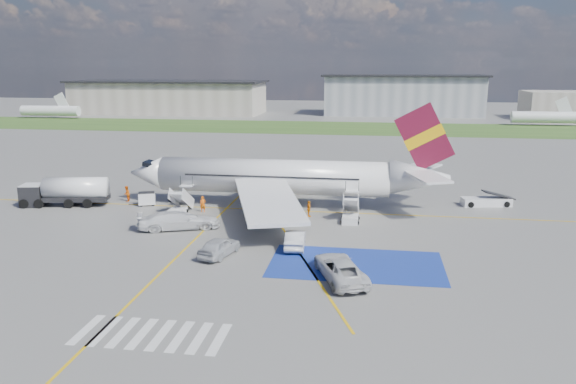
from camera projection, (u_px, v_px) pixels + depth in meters
The scene contains 22 objects.
ground at pixel (247, 243), 50.82m from camera, with size 400.00×400.00×0.00m, color #60605E.
grass_strip at pixel (329, 128), 142.38m from camera, with size 400.00×30.00×0.01m, color #2D4C1E.
taxiway_line_main at pixel (270, 210), 62.39m from camera, with size 120.00×0.20×0.01m, color gold.
taxiway_line_cross at pixel (152, 282), 41.91m from camera, with size 0.20×60.00×0.01m, color gold.
taxiway_line_diag at pixel (270, 210), 62.39m from camera, with size 0.20×60.00×0.01m, color gold.
staging_box at pixel (356, 264), 45.51m from camera, with size 14.00×8.00×0.01m, color navy.
crosswalk at pixel (152, 334), 33.74m from camera, with size 9.00×4.00×0.01m.
terminal_west at pixel (169, 98), 182.99m from camera, with size 60.00×22.00×10.00m, color gray.
terminal_centre at pixel (403, 96), 176.68m from camera, with size 48.00×18.00×12.00m, color gray.
airliner at pixel (286, 177), 63.34m from camera, with size 36.81×32.95×11.92m.
airstairs_fwd at pixel (178, 209), 60.45m from camera, with size 1.90×5.20×3.60m.
airstairs_aft at pixel (350, 216), 57.76m from camera, with size 1.90×5.20×3.60m.
fuel_tanker at pixel (66, 194), 64.05m from camera, with size 9.91×4.25×3.28m.
gpu_cart at pixel (147, 199), 64.27m from camera, with size 2.17×1.79×1.56m.
belt_loader at pixel (486, 202), 64.23m from camera, with size 6.11×3.08×1.77m.
car_silver_a at pixel (219, 247), 47.36m from camera, with size 1.91×4.75×1.62m, color #ADAFB4.
car_silver_b at pixel (295, 239), 49.48m from camera, with size 1.67×4.80×1.58m, color #ABADB2.
van_white_a at pixel (340, 265), 42.33m from camera, with size 2.66×5.76×2.16m, color silver.
van_white_b at pixel (179, 218), 54.99m from camera, with size 2.42×5.94×2.33m, color silver.
crew_fwd at pixel (203, 204), 61.35m from camera, with size 0.65×0.43×1.78m, color orange.
crew_nose at pixel (127, 194), 66.00m from camera, with size 0.91×0.71×1.87m, color orange.
crew_aft at pixel (309, 209), 59.48m from camera, with size 1.01×0.42×1.72m, color orange.
Camera 1 is at (10.95, -47.39, 15.91)m, focal length 35.00 mm.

